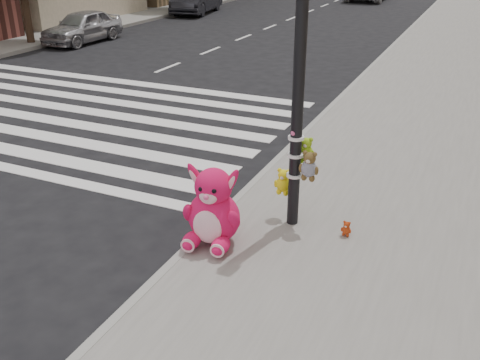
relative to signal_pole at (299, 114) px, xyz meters
The scene contains 8 objects.
ground 3.64m from the signal_pole, 145.24° to the right, with size 120.00×120.00×0.00m, color black.
sidewalk_far 24.36m from the signal_pole, 131.55° to the left, with size 6.00×80.00×0.14m, color slate.
curb_edge 8.43m from the signal_pole, 97.41° to the left, with size 0.12×80.00×0.15m, color gray.
crosswalk 8.07m from the signal_pole, 154.56° to the left, with size 11.00×6.00×0.01m, color silver, non-canonical shape.
signal_pole is the anchor object (origin of this frame).
pink_bunny 1.72m from the signal_pole, 130.37° to the right, with size 0.80×0.88×1.12m.
red_teddy 1.71m from the signal_pole, ahead, with size 0.15×0.11×0.23m, color #B53612, non-canonical shape.
car_silver_far 16.34m from the signal_pole, 139.61° to the left, with size 1.47×3.66×1.25m, color #A3A2A7.
Camera 1 is at (4.70, -4.66, 3.93)m, focal length 40.00 mm.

